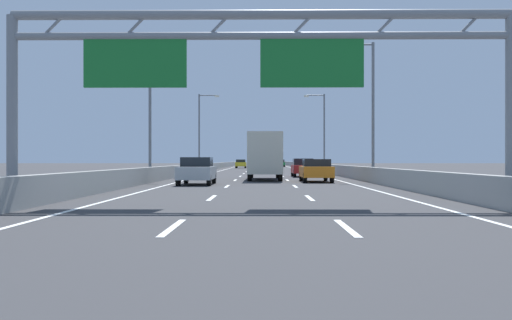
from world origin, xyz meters
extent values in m
plane|color=#38383A|center=(0.00, 100.00, 0.00)|extent=(260.00, 260.00, 0.00)
cube|color=white|center=(-1.80, 12.50, 0.01)|extent=(0.16, 3.00, 0.01)
cube|color=white|center=(-1.80, 21.50, 0.01)|extent=(0.16, 3.00, 0.01)
cube|color=white|center=(-1.80, 30.50, 0.01)|extent=(0.16, 3.00, 0.01)
cube|color=white|center=(-1.80, 39.50, 0.01)|extent=(0.16, 3.00, 0.01)
cube|color=white|center=(-1.80, 48.50, 0.01)|extent=(0.16, 3.00, 0.01)
cube|color=white|center=(-1.80, 57.50, 0.01)|extent=(0.16, 3.00, 0.01)
cube|color=white|center=(-1.80, 66.50, 0.01)|extent=(0.16, 3.00, 0.01)
cube|color=white|center=(-1.80, 75.50, 0.01)|extent=(0.16, 3.00, 0.01)
cube|color=white|center=(-1.80, 84.50, 0.01)|extent=(0.16, 3.00, 0.01)
cube|color=white|center=(-1.80, 93.50, 0.01)|extent=(0.16, 3.00, 0.01)
cube|color=white|center=(-1.80, 102.50, 0.01)|extent=(0.16, 3.00, 0.01)
cube|color=white|center=(-1.80, 111.50, 0.01)|extent=(0.16, 3.00, 0.01)
cube|color=white|center=(-1.80, 120.50, 0.01)|extent=(0.16, 3.00, 0.01)
cube|color=white|center=(-1.80, 129.50, 0.01)|extent=(0.16, 3.00, 0.01)
cube|color=white|center=(-1.80, 138.50, 0.01)|extent=(0.16, 3.00, 0.01)
cube|color=white|center=(-1.80, 147.50, 0.01)|extent=(0.16, 3.00, 0.01)
cube|color=white|center=(-1.80, 156.50, 0.01)|extent=(0.16, 3.00, 0.01)
cube|color=white|center=(1.80, 12.50, 0.01)|extent=(0.16, 3.00, 0.01)
cube|color=white|center=(1.80, 21.50, 0.01)|extent=(0.16, 3.00, 0.01)
cube|color=white|center=(1.80, 30.50, 0.01)|extent=(0.16, 3.00, 0.01)
cube|color=white|center=(1.80, 39.50, 0.01)|extent=(0.16, 3.00, 0.01)
cube|color=white|center=(1.80, 48.50, 0.01)|extent=(0.16, 3.00, 0.01)
cube|color=white|center=(1.80, 57.50, 0.01)|extent=(0.16, 3.00, 0.01)
cube|color=white|center=(1.80, 66.50, 0.01)|extent=(0.16, 3.00, 0.01)
cube|color=white|center=(1.80, 75.50, 0.01)|extent=(0.16, 3.00, 0.01)
cube|color=white|center=(1.80, 84.50, 0.01)|extent=(0.16, 3.00, 0.01)
cube|color=white|center=(1.80, 93.50, 0.01)|extent=(0.16, 3.00, 0.01)
cube|color=white|center=(1.80, 102.50, 0.01)|extent=(0.16, 3.00, 0.01)
cube|color=white|center=(1.80, 111.50, 0.01)|extent=(0.16, 3.00, 0.01)
cube|color=white|center=(1.80, 120.50, 0.01)|extent=(0.16, 3.00, 0.01)
cube|color=white|center=(1.80, 129.50, 0.01)|extent=(0.16, 3.00, 0.01)
cube|color=white|center=(1.80, 138.50, 0.01)|extent=(0.16, 3.00, 0.01)
cube|color=white|center=(1.80, 147.50, 0.01)|extent=(0.16, 3.00, 0.01)
cube|color=white|center=(1.80, 156.50, 0.01)|extent=(0.16, 3.00, 0.01)
cube|color=white|center=(-5.25, 88.00, 0.01)|extent=(0.16, 176.00, 0.01)
cube|color=white|center=(5.25, 88.00, 0.01)|extent=(0.16, 176.00, 0.01)
cube|color=#9E9E99|center=(-6.90, 110.00, 0.47)|extent=(0.45, 220.00, 0.95)
cube|color=#9E9E99|center=(6.90, 110.00, 0.47)|extent=(0.45, 220.00, 0.95)
cylinder|color=gray|center=(-8.23, 19.35, 3.10)|extent=(0.36, 0.36, 6.20)
cylinder|color=gray|center=(8.23, 19.35, 3.10)|extent=(0.36, 0.36, 6.20)
cylinder|color=gray|center=(0.00, 19.35, 6.20)|extent=(16.45, 0.32, 0.32)
cylinder|color=gray|center=(0.00, 19.35, 5.50)|extent=(16.45, 0.26, 0.26)
cylinder|color=gray|center=(-6.86, 19.35, 5.85)|extent=(0.74, 0.10, 0.74)
cylinder|color=gray|center=(-4.11, 19.35, 5.85)|extent=(0.74, 0.10, 0.74)
cylinder|color=gray|center=(-1.37, 19.35, 5.85)|extent=(0.74, 0.10, 0.74)
cylinder|color=gray|center=(1.37, 19.35, 5.85)|extent=(0.74, 0.10, 0.74)
cylinder|color=gray|center=(4.11, 19.35, 5.85)|extent=(0.74, 0.10, 0.74)
cylinder|color=gray|center=(6.86, 19.35, 5.85)|extent=(0.74, 0.10, 0.74)
cube|color=#19752D|center=(-4.14, 19.35, 4.60)|extent=(3.40, 0.12, 1.60)
cube|color=#19752D|center=(1.70, 19.35, 4.60)|extent=(3.40, 0.12, 1.60)
cylinder|color=slate|center=(-7.70, 39.52, 4.75)|extent=(0.20, 0.20, 9.50)
cylinder|color=slate|center=(-6.60, 39.52, 9.35)|extent=(2.20, 0.12, 0.12)
cube|color=#F2EAC6|center=(-5.50, 39.52, 9.25)|extent=(0.56, 0.28, 0.20)
cylinder|color=slate|center=(7.70, 39.52, 4.75)|extent=(0.20, 0.20, 9.50)
cylinder|color=slate|center=(6.60, 39.52, 9.35)|extent=(2.20, 0.12, 0.12)
cube|color=#F2EAC6|center=(5.50, 39.52, 9.25)|extent=(0.56, 0.28, 0.20)
cylinder|color=slate|center=(-7.70, 69.78, 4.75)|extent=(0.20, 0.20, 9.50)
cylinder|color=slate|center=(-6.60, 69.78, 9.35)|extent=(2.20, 0.12, 0.12)
cube|color=#F2EAC6|center=(-5.50, 69.78, 9.25)|extent=(0.56, 0.28, 0.20)
cylinder|color=slate|center=(7.70, 69.78, 4.75)|extent=(0.20, 0.20, 9.50)
cylinder|color=slate|center=(6.60, 69.78, 9.35)|extent=(2.20, 0.12, 0.12)
cube|color=#F2EAC6|center=(5.50, 69.78, 9.25)|extent=(0.56, 0.28, 0.20)
cube|color=#A8ADB2|center=(-3.64, 32.62, 0.67)|extent=(1.88, 4.26, 0.71)
cube|color=black|center=(-3.64, 32.62, 1.29)|extent=(1.66, 1.85, 0.53)
cylinder|color=black|center=(-4.47, 34.19, 0.32)|extent=(0.22, 0.64, 0.64)
cylinder|color=black|center=(-2.81, 34.19, 0.32)|extent=(0.22, 0.64, 0.64)
cylinder|color=black|center=(-4.47, 31.04, 0.32)|extent=(0.22, 0.64, 0.64)
cylinder|color=black|center=(-2.81, 31.04, 0.32)|extent=(0.22, 0.64, 0.64)
cube|color=#1E7A38|center=(3.75, 114.57, 0.63)|extent=(1.85, 4.49, 0.61)
cube|color=black|center=(3.75, 114.53, 1.19)|extent=(1.62, 1.83, 0.52)
cylinder|color=black|center=(2.93, 116.26, 0.32)|extent=(0.22, 0.64, 0.64)
cylinder|color=black|center=(4.56, 116.26, 0.32)|extent=(0.22, 0.64, 0.64)
cylinder|color=black|center=(2.93, 112.87, 0.32)|extent=(0.22, 0.64, 0.64)
cylinder|color=black|center=(4.56, 112.87, 0.32)|extent=(0.22, 0.64, 0.64)
cube|color=orange|center=(3.50, 36.81, 0.66)|extent=(1.86, 4.52, 0.67)
cube|color=black|center=(3.50, 36.38, 1.22)|extent=(1.64, 1.91, 0.46)
cylinder|color=black|center=(2.68, 38.52, 0.32)|extent=(0.22, 0.64, 0.64)
cylinder|color=black|center=(4.32, 38.52, 0.32)|extent=(0.22, 0.64, 0.64)
cylinder|color=black|center=(2.68, 35.10, 0.32)|extent=(0.22, 0.64, 0.64)
cylinder|color=black|center=(4.32, 35.10, 0.32)|extent=(0.22, 0.64, 0.64)
cube|color=yellow|center=(-3.53, 95.98, 0.66)|extent=(1.76, 4.57, 0.68)
cube|color=black|center=(-3.53, 95.53, 1.23)|extent=(1.55, 2.11, 0.46)
cylinder|color=black|center=(-4.30, 97.72, 0.32)|extent=(0.22, 0.64, 0.64)
cylinder|color=black|center=(-2.77, 97.72, 0.32)|extent=(0.22, 0.64, 0.64)
cylinder|color=black|center=(-4.30, 94.25, 0.32)|extent=(0.22, 0.64, 0.64)
cylinder|color=black|center=(-2.77, 94.25, 0.32)|extent=(0.22, 0.64, 0.64)
cube|color=black|center=(-0.24, 69.49, 0.63)|extent=(1.84, 4.49, 0.62)
cube|color=black|center=(-0.24, 69.70, 1.16)|extent=(1.62, 1.95, 0.43)
cylinder|color=black|center=(-1.05, 71.18, 0.32)|extent=(0.22, 0.64, 0.64)
cylinder|color=black|center=(0.57, 71.18, 0.32)|extent=(0.22, 0.64, 0.64)
cylinder|color=black|center=(-1.05, 67.79, 0.32)|extent=(0.22, 0.64, 0.64)
cylinder|color=black|center=(0.57, 67.79, 0.32)|extent=(0.22, 0.64, 0.64)
cube|color=red|center=(3.46, 47.51, 0.64)|extent=(1.80, 4.56, 0.65)
cube|color=black|center=(3.46, 47.84, 1.24)|extent=(1.58, 2.18, 0.55)
cylinder|color=black|center=(2.67, 49.24, 0.32)|extent=(0.22, 0.64, 0.64)
cylinder|color=black|center=(4.25, 49.24, 0.32)|extent=(0.22, 0.64, 0.64)
cylinder|color=black|center=(2.67, 45.78, 0.32)|extent=(0.22, 0.64, 0.64)
cylinder|color=black|center=(4.25, 45.78, 0.32)|extent=(0.22, 0.64, 0.64)
cube|color=#194799|center=(0.25, 43.40, 1.57)|extent=(2.30, 2.28, 2.19)
cube|color=beige|center=(0.25, 39.22, 1.86)|extent=(2.30, 5.67, 2.75)
cylinder|color=black|center=(-0.76, 43.64, 0.48)|extent=(0.28, 0.96, 0.96)
cylinder|color=black|center=(1.26, 43.64, 0.48)|extent=(0.28, 0.96, 0.96)
cylinder|color=black|center=(-0.76, 37.79, 0.48)|extent=(0.28, 0.96, 0.96)
cylinder|color=black|center=(1.26, 37.79, 0.48)|extent=(0.28, 0.96, 0.96)
camera|label=1|loc=(0.05, 0.91, 1.41)|focal=39.33mm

